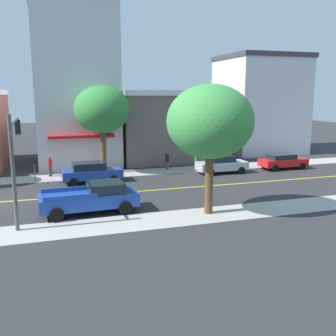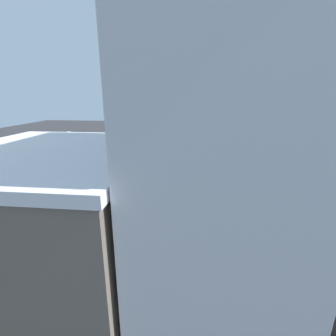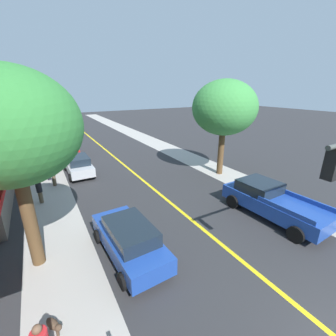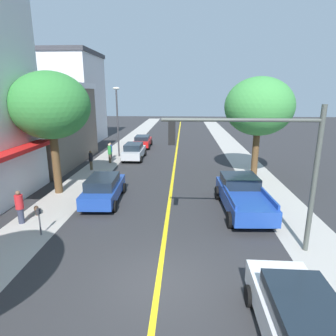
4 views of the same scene
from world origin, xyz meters
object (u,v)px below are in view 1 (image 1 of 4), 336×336
at_px(pedestrian_green_shirt, 196,160).
at_px(blue_pickup_truck, 92,198).
at_px(silver_sedan_left_curb, 221,164).
at_px(small_dog, 63,172).
at_px(pedestrian_red_shirt, 50,166).
at_px(pedestrian_black_shirt, 167,160).
at_px(street_lamp, 227,123).
at_px(red_sedan_left_curb, 283,161).
at_px(street_tree_left_near, 210,122).
at_px(street_tree_right_corner, 102,110).
at_px(parking_meter, 35,171).
at_px(traffic_light_mast, 15,148).
at_px(pedestrian_blue_shirt, 210,159).
at_px(blue_sedan_left_curb, 91,172).

bearing_deg(pedestrian_green_shirt, blue_pickup_truck, -144.31).
distance_m(silver_sedan_left_curb, small_dog, 13.56).
bearing_deg(pedestrian_red_shirt, pedestrian_black_shirt, -51.85).
bearing_deg(street_lamp, red_sedan_left_curb, 70.50).
bearing_deg(street_tree_left_near, street_tree_right_corner, -162.89).
xyz_separation_m(silver_sedan_left_curb, blue_pickup_truck, (8.02, -12.04, 0.08)).
height_order(parking_meter, pedestrian_red_shirt, pedestrian_red_shirt).
relative_size(traffic_light_mast, small_dog, 9.16).
distance_m(traffic_light_mast, pedestrian_red_shirt, 11.64).
relative_size(red_sedan_left_curb, pedestrian_blue_shirt, 2.71).
distance_m(red_sedan_left_curb, pedestrian_red_shirt, 20.71).
xyz_separation_m(parking_meter, blue_sedan_left_curb, (1.77, 4.21, -0.03)).
relative_size(pedestrian_black_shirt, pedestrian_blue_shirt, 1.01).
bearing_deg(street_tree_left_near, traffic_light_mast, -102.21).
xyz_separation_m(street_tree_right_corner, street_lamp, (1.48, 11.06, -1.32)).
height_order(street_tree_right_corner, street_lamp, street_tree_right_corner).
height_order(parking_meter, pedestrian_blue_shirt, pedestrian_blue_shirt).
xyz_separation_m(parking_meter, traffic_light_mast, (9.53, -0.63, 3.11)).
height_order(pedestrian_red_shirt, small_dog, pedestrian_red_shirt).
relative_size(street_tree_right_corner, red_sedan_left_curb, 1.72).
relative_size(blue_sedan_left_curb, pedestrian_green_shirt, 2.60).
bearing_deg(street_lamp, blue_sedan_left_curb, -81.30).
xyz_separation_m(traffic_light_mast, blue_sedan_left_curb, (-7.76, 4.84, -3.13)).
bearing_deg(pedestrian_blue_shirt, street_tree_right_corner, 120.50).
distance_m(street_lamp, pedestrian_black_shirt, 6.39).
bearing_deg(blue_pickup_truck, pedestrian_green_shirt, 41.09).
relative_size(street_tree_left_near, red_sedan_left_curb, 1.69).
relative_size(red_sedan_left_curb, blue_pickup_truck, 0.77).
bearing_deg(pedestrian_blue_shirt, small_dog, 123.39).
distance_m(street_tree_right_corner, pedestrian_green_shirt, 9.44).
relative_size(street_lamp, pedestrian_black_shirt, 4.18).
bearing_deg(traffic_light_mast, street_lamp, -60.87).
height_order(street_lamp, pedestrian_green_shirt, street_lamp).
bearing_deg(traffic_light_mast, pedestrian_red_shirt, -9.11).
bearing_deg(red_sedan_left_curb, pedestrian_green_shirt, 165.08).
bearing_deg(street_lamp, parking_meter, -89.50).
bearing_deg(blue_sedan_left_curb, pedestrian_blue_shirt, 9.64).
xyz_separation_m(street_tree_right_corner, silver_sedan_left_curb, (3.26, 9.73, -4.68)).
bearing_deg(blue_sedan_left_curb, red_sedan_left_curb, -1.92).
xyz_separation_m(red_sedan_left_curb, silver_sedan_left_curb, (0.05, -6.22, 0.07)).
height_order(pedestrian_black_shirt, pedestrian_green_shirt, pedestrian_green_shirt).
distance_m(blue_pickup_truck, pedestrian_blue_shirt, 15.74).
xyz_separation_m(traffic_light_mast, pedestrian_black_shirt, (-10.83, 12.01, -3.10)).
bearing_deg(street_lamp, street_tree_right_corner, -97.60).
bearing_deg(parking_meter, pedestrian_blue_shirt, 92.31).
xyz_separation_m(street_lamp, silver_sedan_left_curb, (1.79, -1.33, -3.36)).
bearing_deg(pedestrian_green_shirt, pedestrian_red_shirt, 166.60).
relative_size(pedestrian_blue_shirt, small_dog, 2.45).
xyz_separation_m(street_lamp, small_dog, (-1.18, -14.55, -3.84)).
xyz_separation_m(parking_meter, small_dog, (-1.32, 2.18, -0.52)).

